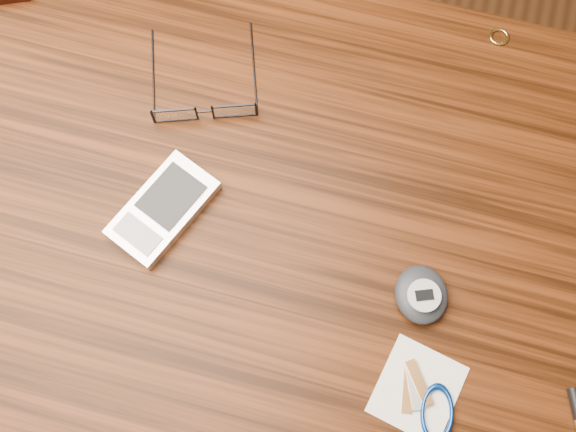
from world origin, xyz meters
name	(u,v)px	position (x,y,z in m)	size (l,w,h in m)	color
ground	(260,334)	(0.00, 0.00, 0.00)	(3.80, 3.80, 0.00)	#472814
desk	(242,247)	(0.00, 0.00, 0.65)	(1.00, 0.70, 0.75)	#3D1B09
eyeglasses	(205,108)	(-0.07, 0.12, 0.76)	(0.16, 0.16, 0.03)	black
gold_ring	(499,37)	(0.25, 0.32, 0.75)	(0.02, 0.02, 0.00)	tan
pda_phone	(163,209)	(-0.08, -0.01, 0.76)	(0.11, 0.14, 0.02)	silver
pedometer	(421,295)	(0.22, -0.03, 0.76)	(0.08, 0.08, 0.03)	#20212A
notepad_keys	(428,402)	(0.25, -0.14, 0.75)	(0.10, 0.10, 0.01)	silver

